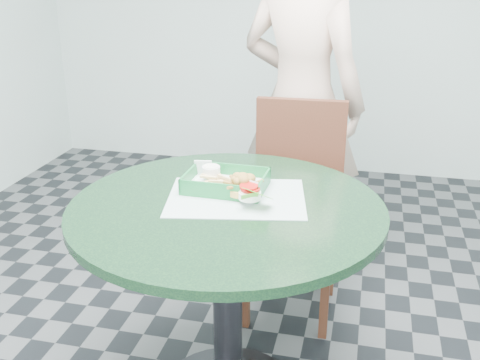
% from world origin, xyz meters
% --- Properties ---
extents(cafe_table, '(0.99, 0.99, 0.75)m').
position_xyz_m(cafe_table, '(0.00, 0.00, 0.58)').
color(cafe_table, '#252529').
rests_on(cafe_table, floor).
extents(dining_chair, '(0.39, 0.39, 0.93)m').
position_xyz_m(dining_chair, '(0.13, 0.69, 0.53)').
color(dining_chair, black).
rests_on(dining_chair, floor).
extents(diner_person, '(0.82, 0.68, 1.94)m').
position_xyz_m(diner_person, '(0.09, 1.04, 0.97)').
color(diner_person, tan).
rests_on(diner_person, floor).
extents(placemat, '(0.49, 0.40, 0.00)m').
position_xyz_m(placemat, '(0.02, 0.05, 0.75)').
color(placemat, '#9DB5B3').
rests_on(placemat, cafe_table).
extents(food_basket, '(0.26, 0.19, 0.05)m').
position_xyz_m(food_basket, '(-0.03, 0.12, 0.77)').
color(food_basket, '#146B30').
rests_on(food_basket, placemat).
extents(crab_sandwich, '(0.11, 0.11, 0.07)m').
position_xyz_m(crab_sandwich, '(0.04, 0.07, 0.80)').
color(crab_sandwich, gold).
rests_on(crab_sandwich, food_basket).
extents(fries_pile, '(0.13, 0.13, 0.04)m').
position_xyz_m(fries_pile, '(-0.06, 0.10, 0.79)').
color(fries_pile, '#DDBC78').
rests_on(fries_pile, food_basket).
extents(sauce_ramekin, '(0.06, 0.06, 0.03)m').
position_xyz_m(sauce_ramekin, '(-0.09, 0.15, 0.80)').
color(sauce_ramekin, white).
rests_on(sauce_ramekin, food_basket).
extents(garnish_cup, '(0.10, 0.10, 0.04)m').
position_xyz_m(garnish_cup, '(0.08, 0.02, 0.79)').
color(garnish_cup, white).
rests_on(garnish_cup, food_basket).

